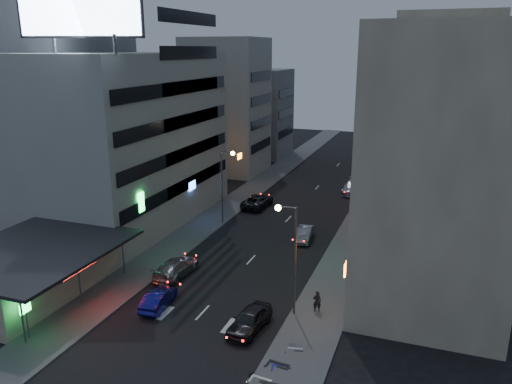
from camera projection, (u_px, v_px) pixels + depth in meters
The scene contains 29 objects.
ground at pixel (176, 342), 32.47m from camera, with size 180.00×180.00×0.00m, color black.
sidewalk_left at pixel (236, 201), 62.17m from camera, with size 4.00×120.00×0.12m, color #4C4C4F.
sidewalk_right at pixel (366, 215), 56.92m from camera, with size 4.00×120.00×0.12m, color #4C4C4F.
food_court at pixel (27, 271), 38.29m from camera, with size 11.00×13.00×3.88m.
white_building at pixel (122, 139), 53.62m from camera, with size 14.00×24.00×18.00m, color #A3A39E.
grey_tower at pixel (66, 61), 57.08m from camera, with size 10.00×14.00×34.00m, color gray.
shophouse_near at pixel (437, 175), 34.26m from camera, with size 10.00×11.00×20.00m, color beige.
shophouse_mid at pixel (442, 168), 45.04m from camera, with size 11.00×12.00×16.00m, color gray.
shophouse_far at pixel (441, 117), 56.12m from camera, with size 10.00×14.00×22.00m, color beige.
far_left_a at pixel (227, 106), 75.44m from camera, with size 11.00×10.00×20.00m, color #A3A39E.
far_left_b at pixel (253, 113), 88.04m from camera, with size 12.00×10.00×15.00m, color gray.
far_right_a at pixel (444, 118), 70.06m from camera, with size 11.00×12.00×18.00m, color gray.
far_right_b at pixel (449, 89), 81.71m from camera, with size 12.00×12.00×24.00m, color beige.
billboard at pixel (80, 6), 39.75m from camera, with size 9.52×3.75×6.20m.
street_lamp_right_near at pixel (290, 244), 34.47m from camera, with size 1.60×0.44×8.02m.
street_lamp_left at pixel (225, 176), 52.79m from camera, with size 1.60×0.44×8.02m.
street_lamp_right_far at pixel (363, 152), 65.18m from camera, with size 1.60×0.44×8.02m.
parked_car_right_near at pixel (250, 320), 33.67m from camera, with size 1.79×4.44×1.51m, color black.
parked_car_right_mid at pixel (304, 234), 49.53m from camera, with size 1.40×4.02×1.33m, color gray.
parked_car_left at pixel (258, 201), 60.00m from camera, with size 2.55×5.53×1.54m, color #242529.
parked_car_right_far at pixel (353, 187), 65.81m from camera, with size 2.25×5.54×1.61m, color #989B9F.
road_car_blue at pixel (158, 299), 36.70m from camera, with size 1.41×4.03×1.33m, color navy.
road_car_silver at pixel (176, 267), 41.80m from camera, with size 2.09×5.14×1.49m, color #A9ADB2.
person at pixel (317, 301), 35.78m from camera, with size 0.59×0.38×1.61m, color black.
scooter_black_a at pixel (287, 376), 27.90m from camera, with size 2.04×0.68×1.25m, color black, non-canonical shape.
scooter_silver_a at pixel (273, 372), 28.36m from camera, with size 1.87×0.62×1.14m, color silver, non-canonical shape.
scooter_blue at pixel (291, 357), 29.80m from camera, with size 1.68×0.56×1.03m, color navy, non-canonical shape.
scooter_black_b at pixel (291, 356), 29.70m from camera, with size 2.01×0.67×1.23m, color black, non-canonical shape.
scooter_silver_b at pixel (303, 341), 31.45m from camera, with size 1.60×0.53×0.98m, color silver, non-canonical shape.
Camera 1 is at (14.66, -25.00, 18.36)m, focal length 35.00 mm.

